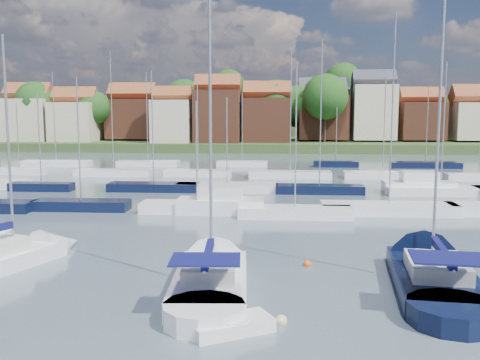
{
  "coord_description": "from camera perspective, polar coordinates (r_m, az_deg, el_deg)",
  "views": [
    {
      "loc": [
        -0.73,
        -22.42,
        8.17
      ],
      "look_at": [
        -3.32,
        14.0,
        3.5
      ],
      "focal_mm": 40.0,
      "sensor_mm": 36.0,
      "label": 1
    }
  ],
  "objects": [
    {
      "name": "ground",
      "position": [
        62.95,
        4.7,
        -0.19
      ],
      "size": [
        260.0,
        260.0,
        0.0
      ],
      "primitive_type": "plane",
      "color": "#44545D",
      "rests_on": "ground"
    },
    {
      "name": "sailboat_left",
      "position": [
        31.83,
        -22.21,
        -7.46
      ],
      "size": [
        5.79,
        9.86,
        13.13
      ],
      "rotation": [
        0.0,
        0.0,
        1.21
      ],
      "color": "white",
      "rests_on": "ground"
    },
    {
      "name": "sailboat_centre",
      "position": [
        26.47,
        -2.93,
        -9.91
      ],
      "size": [
        4.03,
        12.53,
        16.74
      ],
      "rotation": [
        0.0,
        0.0,
        1.63
      ],
      "color": "white",
      "rests_on": "ground"
    },
    {
      "name": "sailboat_navy",
      "position": [
        28.68,
        19.34,
        -8.96
      ],
      "size": [
        5.09,
        13.86,
        18.66
      ],
      "rotation": [
        0.0,
        0.0,
        1.46
      ],
      "color": "black",
      "rests_on": "ground"
    },
    {
      "name": "tender",
      "position": [
        20.64,
        -0.93,
        -15.27
      ],
      "size": [
        3.37,
        2.7,
        0.66
      ],
      "rotation": [
        0.0,
        0.0,
        0.49
      ],
      "color": "white",
      "rests_on": "ground"
    },
    {
      "name": "buoy_c",
      "position": [
        22.75,
        -1.56,
        -13.76
      ],
      "size": [
        0.51,
        0.51,
        0.51
      ],
      "primitive_type": "sphere",
      "color": "#D85914",
      "rests_on": "ground"
    },
    {
      "name": "buoy_d",
      "position": [
        21.57,
        4.39,
        -14.99
      ],
      "size": [
        0.49,
        0.49,
        0.49
      ],
      "primitive_type": "sphere",
      "color": "beige",
      "rests_on": "ground"
    },
    {
      "name": "buoy_e",
      "position": [
        29.09,
        7.19,
        -9.08
      ],
      "size": [
        0.43,
        0.43,
        0.43
      ],
      "primitive_type": "sphere",
      "color": "#D85914",
      "rests_on": "ground"
    },
    {
      "name": "marina_field",
      "position": [
        58.14,
        6.63,
        -0.4
      ],
      "size": [
        79.62,
        41.41,
        15.93
      ],
      "color": "white",
      "rests_on": "ground"
    },
    {
      "name": "far_shore_town",
      "position": [
        155.15,
        5.18,
        5.95
      ],
      "size": [
        212.46,
        90.0,
        22.27
      ],
      "color": "#3C4E27",
      "rests_on": "ground"
    }
  ]
}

